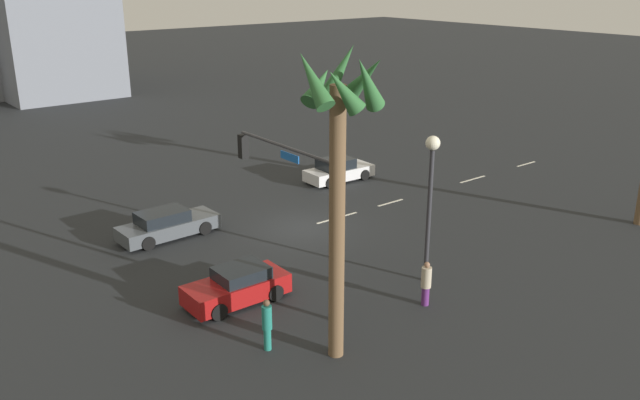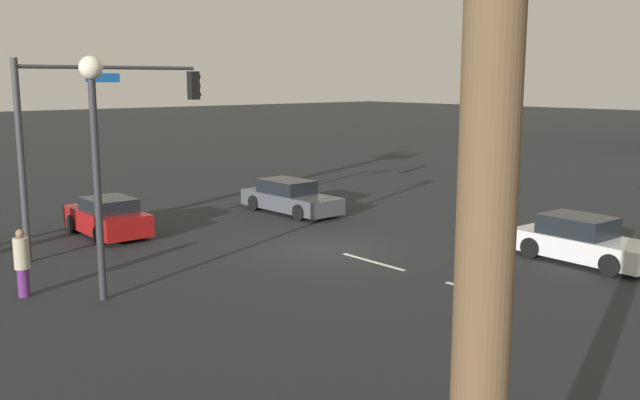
% 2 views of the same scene
% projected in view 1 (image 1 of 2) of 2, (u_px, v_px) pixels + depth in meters
% --- Properties ---
extents(ground_plane, '(220.00, 220.00, 0.00)m').
position_uv_depth(ground_plane, '(303.00, 228.00, 32.17)').
color(ground_plane, '#232628').
extents(lane_stripe_0, '(1.86, 0.14, 0.01)m').
position_uv_depth(lane_stripe_0, '(526.00, 164.00, 42.74)').
color(lane_stripe_0, silver).
rests_on(lane_stripe_0, ground_plane).
extents(lane_stripe_1, '(2.23, 0.14, 0.01)m').
position_uv_depth(lane_stripe_1, '(473.00, 179.00, 39.61)').
color(lane_stripe_1, silver).
rests_on(lane_stripe_1, ground_plane).
extents(lane_stripe_2, '(1.80, 0.14, 0.01)m').
position_uv_depth(lane_stripe_2, '(390.00, 203.00, 35.62)').
color(lane_stripe_2, silver).
rests_on(lane_stripe_2, ground_plane).
extents(lane_stripe_3, '(2.58, 0.14, 0.01)m').
position_uv_depth(lane_stripe_3, '(337.00, 218.00, 33.44)').
color(lane_stripe_3, silver).
rests_on(lane_stripe_3, ground_plane).
extents(car_0, '(4.72, 1.90, 1.34)m').
position_uv_depth(car_0, '(167.00, 225.00, 30.83)').
color(car_0, '#474C51').
rests_on(car_0, ground_plane).
extents(car_1, '(3.93, 1.83, 1.36)m').
position_uv_depth(car_1, '(237.00, 286.00, 24.81)').
color(car_1, maroon).
rests_on(car_1, ground_plane).
extents(car_2, '(4.22, 1.90, 1.38)m').
position_uv_depth(car_2, '(338.00, 171.00, 39.14)').
color(car_2, silver).
rests_on(car_2, ground_plane).
extents(traffic_signal, '(0.32, 6.17, 6.03)m').
position_uv_depth(traffic_signal, '(298.00, 195.00, 23.90)').
color(traffic_signal, '#38383D').
rests_on(traffic_signal, ground_plane).
extents(streetlamp, '(0.56, 0.56, 5.96)m').
position_uv_depth(streetlamp, '(431.00, 181.00, 25.35)').
color(streetlamp, '#2D2D33').
rests_on(streetlamp, ground_plane).
extents(pedestrian_0, '(0.33, 0.33, 1.81)m').
position_uv_depth(pedestrian_0, '(267.00, 323.00, 21.54)').
color(pedestrian_0, '#1E7266').
rests_on(pedestrian_0, ground_plane).
extents(pedestrian_1, '(0.49, 0.49, 1.74)m').
position_uv_depth(pedestrian_1, '(426.00, 283.00, 24.47)').
color(pedestrian_1, '#59266B').
rests_on(pedestrian_1, ground_plane).
extents(palm_tree_0, '(2.47, 2.74, 9.90)m').
position_uv_depth(palm_tree_0, '(340.00, 144.00, 19.31)').
color(palm_tree_0, brown).
rests_on(palm_tree_0, ground_plane).
extents(building_0, '(14.82, 11.37, 16.30)m').
position_uv_depth(building_0, '(13.00, 9.00, 66.36)').
color(building_0, gray).
rests_on(building_0, ground_plane).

